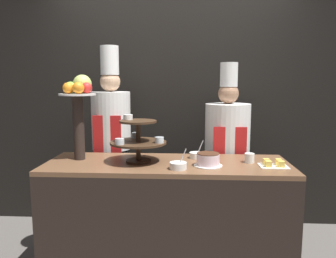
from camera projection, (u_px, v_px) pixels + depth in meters
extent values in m
cube|color=black|center=(173.00, 93.00, 3.44)|extent=(10.00, 0.06, 2.80)
cube|color=black|center=(167.00, 219.00, 2.62)|extent=(1.90, 0.65, 0.86)
cube|color=brown|center=(167.00, 165.00, 2.56)|extent=(1.90, 0.65, 0.03)
cylinder|color=#3D2819|center=(139.00, 161.00, 2.58)|extent=(0.20, 0.20, 0.02)
cylinder|color=#3D2819|center=(138.00, 141.00, 2.56)|extent=(0.04, 0.04, 0.33)
cylinder|color=#3D2819|center=(138.00, 143.00, 2.56)|extent=(0.44, 0.44, 0.02)
cylinder|color=#3D2819|center=(138.00, 121.00, 2.53)|extent=(0.29, 0.29, 0.02)
cylinder|color=silver|center=(136.00, 135.00, 2.72)|extent=(0.07, 0.07, 0.04)
cylinder|color=red|center=(136.00, 136.00, 2.72)|extent=(0.06, 0.06, 0.03)
cylinder|color=silver|center=(120.00, 141.00, 2.44)|extent=(0.07, 0.07, 0.04)
cylinder|color=beige|center=(120.00, 142.00, 2.44)|extent=(0.06, 0.06, 0.03)
cylinder|color=silver|center=(159.00, 140.00, 2.50)|extent=(0.07, 0.07, 0.04)
cylinder|color=green|center=(159.00, 141.00, 2.50)|extent=(0.06, 0.06, 0.03)
cylinder|color=white|center=(128.00, 117.00, 2.58)|extent=(0.07, 0.07, 0.04)
cylinder|color=#2D231E|center=(79.00, 128.00, 2.63)|extent=(0.09, 0.09, 0.52)
cylinder|color=white|center=(77.00, 95.00, 2.59)|extent=(0.29, 0.29, 0.01)
sphere|color=red|center=(86.00, 88.00, 2.59)|extent=(0.09, 0.09, 0.09)
sphere|color=#ADC160|center=(82.00, 84.00, 2.64)|extent=(0.15, 0.15, 0.15)
sphere|color=#84B742|center=(71.00, 88.00, 2.62)|extent=(0.10, 0.10, 0.10)
sphere|color=orange|center=(68.00, 88.00, 2.53)|extent=(0.09, 0.09, 0.09)
sphere|color=orange|center=(78.00, 88.00, 2.51)|extent=(0.09, 0.09, 0.09)
cylinder|color=white|center=(208.00, 165.00, 2.45)|extent=(0.21, 0.21, 0.01)
cylinder|color=silver|center=(208.00, 159.00, 2.44)|extent=(0.17, 0.17, 0.08)
cylinder|color=#472819|center=(208.00, 153.00, 2.43)|extent=(0.17, 0.17, 0.01)
cylinder|color=white|center=(249.00, 158.00, 2.55)|extent=(0.08, 0.08, 0.07)
cube|color=white|center=(273.00, 166.00, 2.44)|extent=(0.21, 0.16, 0.01)
cube|color=#EFCC56|center=(268.00, 164.00, 2.40)|extent=(0.04, 0.04, 0.04)
cube|color=#EFCC56|center=(281.00, 164.00, 2.40)|extent=(0.04, 0.04, 0.04)
cube|color=#EFCC56|center=(266.00, 162.00, 2.47)|extent=(0.04, 0.04, 0.04)
cube|color=#EFCC56|center=(279.00, 162.00, 2.46)|extent=(0.04, 0.04, 0.04)
cylinder|color=white|center=(178.00, 166.00, 2.36)|extent=(0.12, 0.12, 0.05)
cylinder|color=#BCBCC1|center=(183.00, 156.00, 2.35)|extent=(0.05, 0.01, 0.11)
cylinder|color=white|center=(196.00, 155.00, 2.70)|extent=(0.11, 0.11, 0.05)
cylinder|color=#BCBCC1|center=(200.00, 147.00, 2.69)|extent=(0.05, 0.01, 0.11)
cube|color=black|center=(113.00, 192.00, 3.23)|extent=(0.28, 0.15, 0.88)
cylinder|color=white|center=(111.00, 120.00, 3.13)|extent=(0.37, 0.37, 0.55)
cube|color=red|center=(107.00, 135.00, 2.97)|extent=(0.26, 0.01, 0.35)
sphere|color=tan|center=(110.00, 82.00, 3.07)|extent=(0.19, 0.19, 0.19)
cylinder|color=white|center=(110.00, 60.00, 3.05)|extent=(0.17, 0.17, 0.27)
cube|color=black|center=(226.00, 197.00, 3.17)|extent=(0.31, 0.17, 0.81)
cylinder|color=white|center=(227.00, 130.00, 3.08)|extent=(0.42, 0.42, 0.50)
cube|color=red|center=(230.00, 145.00, 2.89)|extent=(0.29, 0.01, 0.32)
sphere|color=#A37556|center=(228.00, 94.00, 3.03)|extent=(0.19, 0.19, 0.19)
cylinder|color=white|center=(229.00, 75.00, 3.00)|extent=(0.16, 0.16, 0.22)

